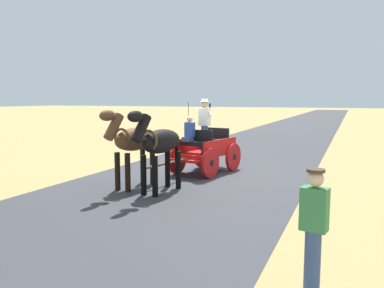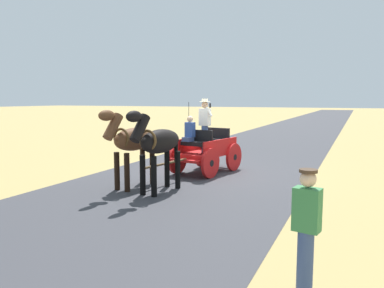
% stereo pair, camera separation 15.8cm
% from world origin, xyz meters
% --- Properties ---
extents(ground_plane, '(200.00, 200.00, 0.00)m').
position_xyz_m(ground_plane, '(0.00, 0.00, 0.00)').
color(ground_plane, tan).
extents(road_surface, '(6.79, 160.00, 0.01)m').
position_xyz_m(road_surface, '(0.00, 0.00, 0.00)').
color(road_surface, '#38383D').
rests_on(road_surface, ground).
extents(horse_drawn_carriage, '(1.85, 4.51, 2.50)m').
position_xyz_m(horse_drawn_carriage, '(0.07, 0.04, 0.82)').
color(horse_drawn_carriage, red).
rests_on(horse_drawn_carriage, ground).
extents(horse_near_side, '(0.77, 2.15, 2.21)m').
position_xyz_m(horse_near_side, '(0.18, 3.10, 1.32)').
color(horse_near_side, black).
rests_on(horse_near_side, ground).
extents(horse_off_side, '(0.78, 2.15, 2.21)m').
position_xyz_m(horse_off_side, '(1.11, 2.92, 1.32)').
color(horse_off_side, brown).
rests_on(horse_off_side, ground).
extents(pedestrian_walking, '(0.35, 0.26, 1.65)m').
position_xyz_m(pedestrian_walking, '(-4.12, 7.15, 0.89)').
color(pedestrian_walking, '#384C7F').
rests_on(pedestrian_walking, ground).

